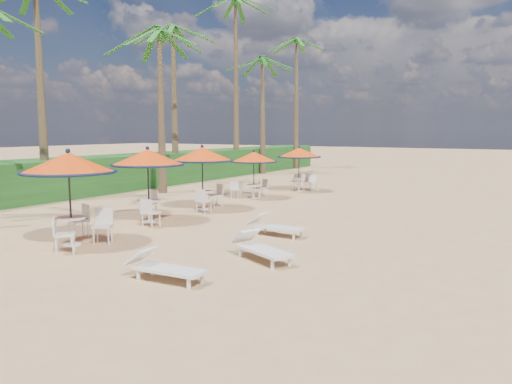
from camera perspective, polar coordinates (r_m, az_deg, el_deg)
ground at (r=11.81m, az=-5.49°, el=-8.49°), size 160.00×160.00×0.00m
scrub_hedge at (r=28.68m, az=-13.92°, el=2.37°), size 3.00×40.00×1.80m
station_0 at (r=14.50m, az=-20.42°, el=1.87°), size 2.56×2.56×2.68m
station_1 at (r=17.48m, az=-12.25°, el=3.11°), size 2.51×2.51×2.62m
station_2 at (r=19.84m, az=-6.06°, el=3.63°), size 2.49×2.49×2.60m
station_3 at (r=23.09m, az=-0.30°, el=3.36°), size 2.17×2.19×2.27m
station_4 at (r=25.90m, az=5.07°, el=3.90°), size 2.27×2.35×2.36m
lounger_near at (r=10.81m, az=-10.67°, el=-8.35°), size 1.88×0.69×0.66m
lounger_mid at (r=12.26m, az=0.38°, el=-6.29°), size 2.03×1.37×0.70m
lounger_far at (r=15.08m, az=2.01°, el=-3.83°), size 1.86×0.66×0.66m
palm_3 at (r=25.83m, az=-10.97°, el=16.22°), size 5.00×5.00×8.05m
palm_4 at (r=30.12m, az=-9.46°, el=16.91°), size 5.00×5.00×9.14m
palm_5 at (r=35.48m, az=-2.34°, el=19.84°), size 5.00×5.00×11.98m
palm_6 at (r=36.68m, az=0.78°, el=14.03°), size 5.00×5.00×8.34m
palm_7 at (r=41.92m, az=4.70°, el=16.00°), size 5.00×5.00×10.55m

